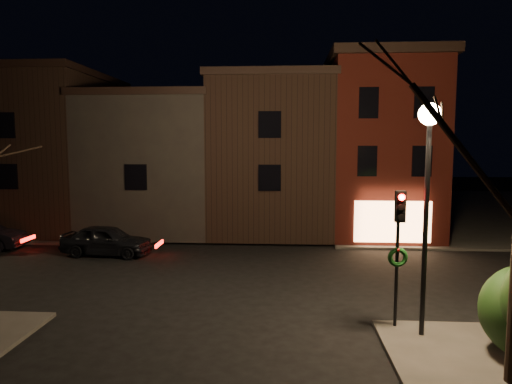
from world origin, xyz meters
TOP-DOWN VIEW (x-y plane):
  - ground at (0.00, 0.00)m, footprint 120.00×120.00m
  - sidewalk_far_right at (20.00, 20.00)m, footprint 30.00×30.00m
  - sidewalk_far_left at (-20.00, 20.00)m, footprint 30.00×30.00m
  - corner_building at (8.00, 9.47)m, footprint 6.50×8.50m
  - row_building_a at (1.50, 10.50)m, footprint 7.30×10.30m
  - row_building_b at (-5.75, 10.50)m, footprint 7.80×10.30m
  - row_building_c at (-13.00, 10.50)m, footprint 7.30×10.30m
  - street_lamp_near at (6.20, -6.00)m, footprint 0.60×0.60m
  - traffic_signal at (5.60, -5.51)m, footprint 0.58×0.38m
  - parked_car_a at (-6.50, 3.02)m, footprint 4.55×2.13m

SIDE VIEW (x-z plane):
  - ground at x=0.00m, z-range 0.00..0.00m
  - sidewalk_far_right at x=20.00m, z-range 0.00..0.12m
  - sidewalk_far_left at x=-20.00m, z-range 0.00..0.12m
  - parked_car_a at x=-6.50m, z-range 0.00..1.51m
  - traffic_signal at x=5.60m, z-range 0.78..4.83m
  - row_building_b at x=-5.75m, z-range 0.13..8.53m
  - row_building_a at x=1.50m, z-range 0.13..9.53m
  - row_building_c at x=-13.00m, z-range 0.13..10.03m
  - street_lamp_near at x=6.20m, z-range 1.94..8.42m
  - corner_building at x=8.00m, z-range 0.15..10.65m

